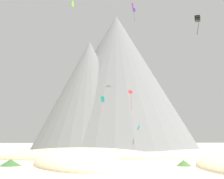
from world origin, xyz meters
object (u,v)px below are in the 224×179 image
at_px(bush_scatter_east, 22,157).
at_px(bush_near_right, 10,163).
at_px(kite_indigo_high, 134,12).
at_px(kite_cyan_low, 138,127).
at_px(kite_violet_high, 133,6).
at_px(kite_red_mid, 131,95).
at_px(bush_low_patch, 184,163).
at_px(kite_teal_low, 103,100).
at_px(rock_massif, 113,84).
at_px(kite_lime_high, 72,4).
at_px(kite_black_high, 198,19).

bearing_deg(bush_scatter_east, bush_near_right, -86.16).
distance_m(bush_near_right, kite_indigo_high, 66.67).
height_order(bush_near_right, kite_cyan_low, kite_cyan_low).
bearing_deg(kite_indigo_high, kite_violet_high, -68.55).
relative_size(kite_indigo_high, kite_red_mid, 0.85).
relative_size(bush_low_patch, kite_cyan_low, 1.15).
relative_size(kite_cyan_low, kite_indigo_high, 0.37).
relative_size(kite_cyan_low, kite_violet_high, 1.02).
distance_m(kite_cyan_low, kite_red_mid, 8.70).
bearing_deg(kite_teal_low, rock_massif, -17.00).
bearing_deg(bush_low_patch, kite_teal_low, 100.44).
xyz_separation_m(bush_low_patch, kite_violet_high, (-0.41, 30.68, 34.22)).
distance_m(bush_near_right, rock_massif, 71.36).
bearing_deg(kite_lime_high, kite_teal_low, 171.60).
height_order(kite_cyan_low, kite_lime_high, kite_lime_high).
relative_size(kite_lime_high, kite_indigo_high, 0.30).
distance_m(kite_black_high, kite_lime_high, 25.56).
bearing_deg(bush_low_patch, kite_red_mid, 89.23).
relative_size(bush_low_patch, rock_massif, 0.03).
height_order(bush_near_right, bush_scatter_east, bush_near_right).
xyz_separation_m(kite_black_high, kite_cyan_low, (-8.03, 22.38, -21.19)).
relative_size(kite_teal_low, kite_indigo_high, 0.89).
distance_m(kite_black_high, kite_teal_low, 29.13).
xyz_separation_m(kite_black_high, kite_teal_low, (-17.77, 17.64, -14.90)).
distance_m(rock_massif, kite_violet_high, 38.95).
height_order(bush_scatter_east, kite_lime_high, kite_lime_high).
xyz_separation_m(kite_teal_low, kite_indigo_high, (10.41, 12.02, 28.51)).
relative_size(bush_scatter_east, kite_black_high, 0.31).
bearing_deg(bush_near_right, kite_lime_high, 69.20).
xyz_separation_m(bush_low_patch, kite_red_mid, (0.53, 39.69, 13.97)).
relative_size(bush_near_right, kite_red_mid, 0.51).
bearing_deg(kite_teal_low, kite_lime_high, 149.35).
relative_size(bush_near_right, bush_low_patch, 1.42).
relative_size(bush_scatter_east, kite_lime_high, 0.91).
distance_m(kite_teal_low, kite_violet_high, 23.86).
distance_m(kite_black_high, kite_violet_high, 17.32).
xyz_separation_m(bush_near_right, bush_scatter_east, (-0.95, 14.13, -0.06)).
bearing_deg(kite_cyan_low, bush_low_patch, -8.28).
distance_m(bush_scatter_east, kite_cyan_low, 36.09).
height_order(kite_indigo_high, kite_violet_high, kite_indigo_high).
xyz_separation_m(kite_cyan_low, kite_violet_high, (-3.27, -11.34, 28.29)).
height_order(kite_cyan_low, kite_red_mid, kite_red_mid).
relative_size(bush_scatter_east, kite_indigo_high, 0.28).
height_order(kite_teal_low, kite_red_mid, kite_red_mid).
distance_m(bush_low_patch, rock_massif, 70.97).
height_order(rock_massif, kite_lime_high, rock_massif).
bearing_deg(kite_lime_high, kite_violet_high, 141.47).
height_order(bush_scatter_east, kite_cyan_low, kite_cyan_low).
xyz_separation_m(kite_lime_high, kite_indigo_high, (18.07, 28.48, 11.25)).
height_order(bush_scatter_east, kite_indigo_high, kite_indigo_high).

